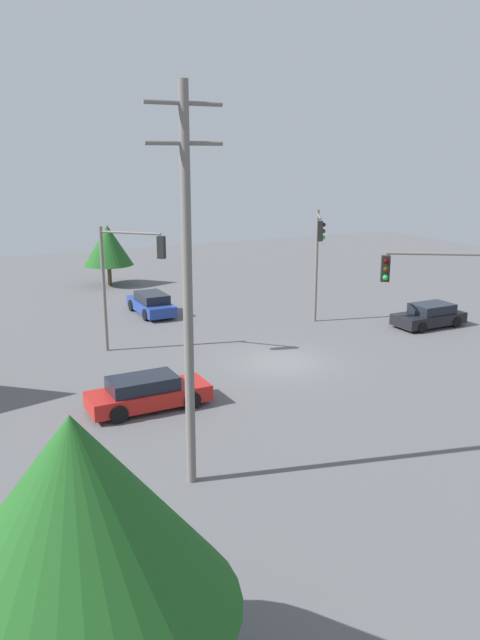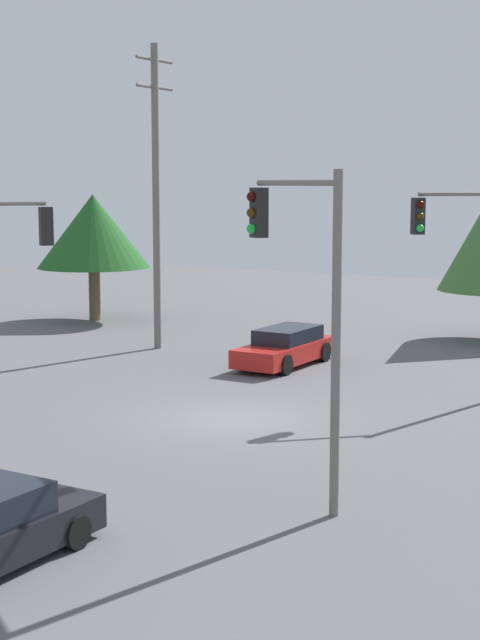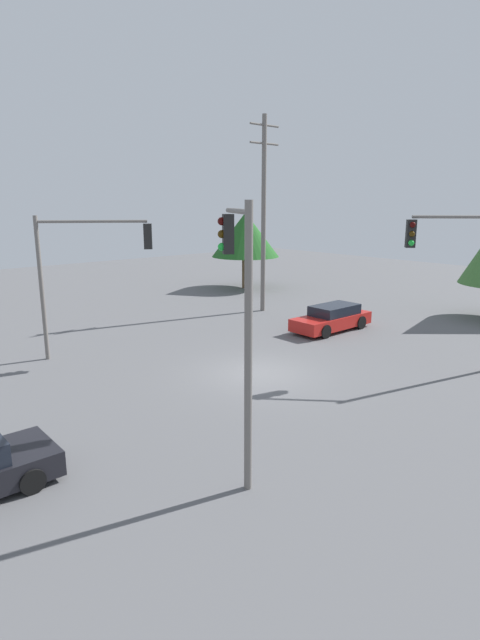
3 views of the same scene
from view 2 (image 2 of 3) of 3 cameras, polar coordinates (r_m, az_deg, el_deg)
The scene contains 6 objects.
ground_plane at distance 26.70m, azimuth -0.33°, elevation -5.73°, with size 80.00×80.00×0.00m, color #5B5B5E.
sedan_red at distance 34.16m, azimuth 2.67°, elevation -1.60°, with size 4.71×1.85×1.33m.
traffic_signal_main at distance 29.51m, azimuth 13.67°, elevation 3.74°, with size 2.56×2.62×6.26m.
traffic_signal_cross at distance 19.26m, azimuth 3.67°, elevation 2.37°, with size 1.88×2.88×6.58m.
utility_pole_tall at distance 37.41m, azimuth -4.91°, elevation 7.50°, with size 2.20×0.28×11.45m.
tree_far at distance 45.57m, azimuth -8.53°, elevation 5.12°, with size 5.19×5.19×5.82m.
Camera 2 is at (22.18, 13.44, 6.33)m, focal length 55.00 mm.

